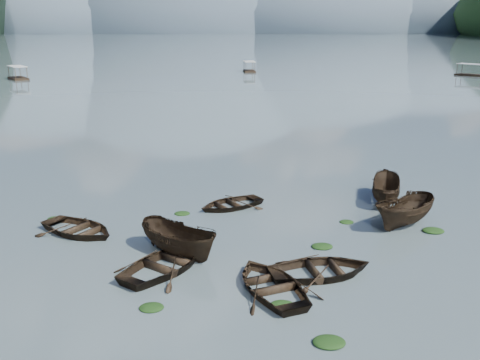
{
  "coord_description": "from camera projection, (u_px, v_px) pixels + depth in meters",
  "views": [
    {
      "loc": [
        -0.93,
        -16.58,
        10.31
      ],
      "look_at": [
        0.0,
        12.0,
        2.0
      ],
      "focal_mm": 40.0,
      "sensor_mm": 36.0,
      "label": 1
    }
  ],
  "objects": [
    {
      "name": "ground_plane",
      "position": [
        251.0,
        329.0,
        18.82
      ],
      "size": [
        2400.0,
        2400.0,
        0.0
      ],
      "primitive_type": "plane",
      "color": "#48565A"
    },
    {
      "name": "haze_mtn_a",
      "position": [
        64.0,
        32.0,
        874.51
      ],
      "size": [
        520.0,
        520.0,
        280.0
      ],
      "primitive_type": "ellipsoid",
      "color": "#475666",
      "rests_on": "ground"
    },
    {
      "name": "haze_mtn_b",
      "position": [
        186.0,
        32.0,
        880.74
      ],
      "size": [
        520.0,
        520.0,
        340.0
      ],
      "primitive_type": "ellipsoid",
      "color": "#475666",
      "rests_on": "ground"
    },
    {
      "name": "haze_mtn_c",
      "position": [
        307.0,
        31.0,
        886.97
      ],
      "size": [
        520.0,
        520.0,
        260.0
      ],
      "primitive_type": "ellipsoid",
      "color": "#475666",
      "rests_on": "ground"
    },
    {
      "name": "haze_mtn_d",
      "position": [
        414.0,
        31.0,
        892.58
      ],
      "size": [
        520.0,
        520.0,
        220.0
      ],
      "primitive_type": "ellipsoid",
      "color": "#475666",
      "rests_on": "ground"
    },
    {
      "name": "rowboat_1",
      "position": [
        166.0,
        270.0,
        23.4
      ],
      "size": [
        5.47,
        5.71,
        0.96
      ],
      "primitive_type": "imported",
      "rotation": [
        0.0,
        0.0,
        2.49
      ],
      "color": "black",
      "rests_on": "ground"
    },
    {
      "name": "rowboat_2",
      "position": [
        180.0,
        255.0,
        24.94
      ],
      "size": [
        4.57,
        4.42,
        1.79
      ],
      "primitive_type": "imported",
      "rotation": [
        0.0,
        0.0,
        0.82
      ],
      "color": "black",
      "rests_on": "ground"
    },
    {
      "name": "rowboat_3",
      "position": [
        271.0,
        290.0,
        21.6
      ],
      "size": [
        4.59,
        5.34,
        0.93
      ],
      "primitive_type": "imported",
      "rotation": [
        0.0,
        0.0,
        3.5
      ],
      "color": "black",
      "rests_on": "ground"
    },
    {
      "name": "rowboat_4",
      "position": [
        321.0,
        275.0,
        22.87
      ],
      "size": [
        5.11,
        4.1,
        0.94
      ],
      "primitive_type": "imported",
      "rotation": [
        0.0,
        0.0,
        1.78
      ],
      "color": "black",
      "rests_on": "ground"
    },
    {
      "name": "rowboat_5",
      "position": [
        404.0,
        225.0,
        28.57
      ],
      "size": [
        4.73,
        4.37,
        1.81
      ],
      "primitive_type": "imported",
      "rotation": [
        0.0,
        0.0,
        -0.87
      ],
      "color": "black",
      "rests_on": "ground"
    },
    {
      "name": "rowboat_6",
      "position": [
        79.0,
        233.0,
        27.48
      ],
      "size": [
        5.47,
        5.14,
        0.92
      ],
      "primitive_type": "imported",
      "rotation": [
        0.0,
        0.0,
        0.97
      ],
      "color": "black",
      "rests_on": "ground"
    },
    {
      "name": "rowboat_7",
      "position": [
        231.0,
        207.0,
        31.44
      ],
      "size": [
        4.89,
        4.5,
        0.83
      ],
      "primitive_type": "imported",
      "rotation": [
        0.0,
        0.0,
        5.25
      ],
      "color": "black",
      "rests_on": "ground"
    },
    {
      "name": "rowboat_8",
      "position": [
        384.0,
        201.0,
        32.47
      ],
      "size": [
        2.92,
        4.74,
        1.72
      ],
      "primitive_type": "imported",
      "rotation": [
        0.0,
        0.0,
        2.84
      ],
      "color": "black",
      "rests_on": "ground"
    },
    {
      "name": "weed_clump_0",
      "position": [
        152.0,
        309.0,
        20.2
      ],
      "size": [
        0.95,
        0.78,
        0.21
      ],
      "primitive_type": "ellipsoid",
      "color": "black",
      "rests_on": "ground"
    },
    {
      "name": "weed_clump_1",
      "position": [
        282.0,
        306.0,
        20.37
      ],
      "size": [
        0.94,
        0.75,
        0.21
      ],
      "primitive_type": "ellipsoid",
      "color": "black",
      "rests_on": "ground"
    },
    {
      "name": "weed_clump_2",
      "position": [
        329.0,
        344.0,
        17.96
      ],
      "size": [
        1.13,
        0.9,
        0.24
      ],
      "primitive_type": "ellipsoid",
      "color": "black",
      "rests_on": "ground"
    },
    {
      "name": "weed_clump_3",
      "position": [
        346.0,
        222.0,
        29.0
      ],
      "size": [
        0.77,
        0.65,
        0.17
      ],
      "primitive_type": "ellipsoid",
      "color": "black",
      "rests_on": "ground"
    },
    {
      "name": "weed_clump_4",
      "position": [
        322.0,
        247.0,
        25.76
      ],
      "size": [
        1.04,
        0.83,
        0.22
      ],
      "primitive_type": "ellipsoid",
      "color": "black",
      "rests_on": "ground"
    },
    {
      "name": "weed_clump_5",
      "position": [
        56.0,
        219.0,
        29.46
      ],
      "size": [
        0.91,
        0.74,
        0.19
      ],
      "primitive_type": "ellipsoid",
      "color": "black",
      "rests_on": "ground"
    },
    {
      "name": "weed_clump_6",
      "position": [
        182.0,
        214.0,
        30.29
      ],
      "size": [
        0.89,
        0.74,
        0.19
      ],
      "primitive_type": "ellipsoid",
      "color": "black",
      "rests_on": "ground"
    },
    {
      "name": "weed_clump_7",
      "position": [
        433.0,
        232.0,
        27.69
      ],
      "size": [
        1.13,
        0.91,
        0.25
      ],
      "primitive_type": "ellipsoid",
      "color": "black",
      "rests_on": "ground"
    },
    {
      "name": "pontoon_left",
      "position": [
        18.0,
        79.0,
        105.4
      ],
      "size": [
        5.77,
        6.9,
        2.48
      ],
      "primitive_type": null,
      "rotation": [
        0.0,
        0.0,
        0.57
      ],
      "color": "black",
      "rests_on": "ground"
    },
    {
      "name": "pontoon_centre",
      "position": [
        249.0,
        72.0,
        122.26
      ],
      "size": [
        2.74,
        6.05,
        2.28
      ],
      "primitive_type": null,
      "rotation": [
        0.0,
        0.0,
        0.04
      ],
      "color": "black",
      "rests_on": "ground"
    },
    {
      "name": "pontoon_right",
      "position": [
        471.0,
        76.0,
        112.56
      ],
      "size": [
        5.85,
        6.5,
        2.38
      ],
      "primitive_type": null,
      "rotation": [
        0.0,
        0.0,
        0.66
      ],
      "color": "black",
      "rests_on": "ground"
    }
  ]
}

